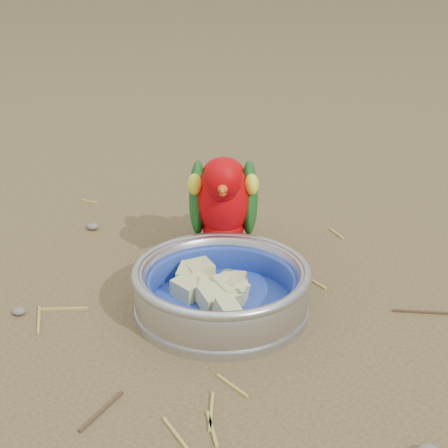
# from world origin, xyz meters

# --- Properties ---
(ground) EXTENTS (60.00, 60.00, 0.00)m
(ground) POSITION_xyz_m (0.00, 0.00, 0.00)
(ground) COLOR brown
(food_bowl) EXTENTS (0.21, 0.21, 0.02)m
(food_bowl) POSITION_xyz_m (0.07, 0.04, 0.01)
(food_bowl) COLOR #B2B2BA
(food_bowl) RESTS_ON ground
(bowl_wall) EXTENTS (0.21, 0.21, 0.04)m
(bowl_wall) POSITION_xyz_m (0.07, 0.04, 0.04)
(bowl_wall) COLOR #B2B2BA
(bowl_wall) RESTS_ON food_bowl
(fruit_wedges) EXTENTS (0.13, 0.13, 0.03)m
(fruit_wedges) POSITION_xyz_m (0.07, 0.04, 0.03)
(fruit_wedges) COLOR #CDC985
(fruit_wedges) RESTS_ON food_bowl
(lory_parrot) EXTENTS (0.11, 0.21, 0.16)m
(lory_parrot) POSITION_xyz_m (0.06, 0.18, 0.08)
(lory_parrot) COLOR #BA0106
(lory_parrot) RESTS_ON ground
(ground_debris) EXTENTS (0.90, 0.80, 0.01)m
(ground_debris) POSITION_xyz_m (-0.04, 0.04, 0.00)
(ground_debris) COLOR #A99A46
(ground_debris) RESTS_ON ground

